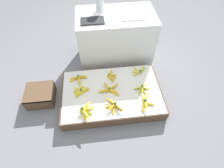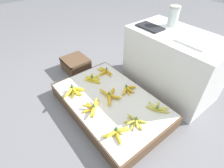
{
  "view_description": "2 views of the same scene",
  "coord_description": "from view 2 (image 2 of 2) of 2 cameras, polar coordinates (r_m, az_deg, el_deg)",
  "views": [
    {
      "loc": [
        -0.14,
        -1.24,
        1.88
      ],
      "look_at": [
        0.01,
        0.02,
        0.25
      ],
      "focal_mm": 28.0,
      "sensor_mm": 36.0,
      "label": 1
    },
    {
      "loc": [
        1.01,
        -0.79,
        1.43
      ],
      "look_at": [
        -0.07,
        0.08,
        0.26
      ],
      "focal_mm": 28.0,
      "sensor_mm": 36.0,
      "label": 2
    }
  ],
  "objects": [
    {
      "name": "ground_plane",
      "position": [
        1.92,
        -0.42,
        -8.07
      ],
      "size": [
        10.0,
        10.0,
        0.0
      ],
      "primitive_type": "plane",
      "color": "slate"
    },
    {
      "name": "display_platform",
      "position": [
        1.87,
        -0.43,
        -6.56
      ],
      "size": [
        1.21,
        0.78,
        0.15
      ],
      "color": "brown",
      "rests_on": "ground_plane"
    },
    {
      "name": "back_vendor_table",
      "position": [
        2.08,
        19.07,
        6.33
      ],
      "size": [
        1.01,
        0.57,
        0.69
      ],
      "color": "white",
      "rests_on": "ground_plane"
    },
    {
      "name": "wooden_crate",
      "position": [
        2.47,
        -11.76,
        6.29
      ],
      "size": [
        0.33,
        0.31,
        0.18
      ],
      "color": "brown",
      "rests_on": "ground_plane"
    },
    {
      "name": "banana_bunch_front_left",
      "position": [
        1.9,
        -12.42,
        -2.23
      ],
      "size": [
        0.19,
        0.25,
        0.11
      ],
      "color": "yellow",
      "rests_on": "display_platform"
    },
    {
      "name": "banana_bunch_front_midleft",
      "position": [
        1.71,
        -6.41,
        -7.6
      ],
      "size": [
        0.21,
        0.24,
        0.1
      ],
      "color": "gold",
      "rests_on": "display_platform"
    },
    {
      "name": "banana_bunch_front_midright",
      "position": [
        1.51,
        1.59,
        -15.57
      ],
      "size": [
        0.17,
        0.24,
        0.11
      ],
      "color": "yellow",
      "rests_on": "display_platform"
    },
    {
      "name": "banana_bunch_middle_left",
      "position": [
        2.03,
        -6.32,
        1.75
      ],
      "size": [
        0.21,
        0.17,
        0.11
      ],
      "color": "yellow",
      "rests_on": "display_platform"
    },
    {
      "name": "banana_bunch_middle_midleft",
      "position": [
        1.81,
        -0.66,
        -3.82
      ],
      "size": [
        0.27,
        0.22,
        0.09
      ],
      "color": "gold",
      "rests_on": "display_platform"
    },
    {
      "name": "banana_bunch_middle_midright",
      "position": [
        1.6,
        7.58,
        -12.08
      ],
      "size": [
        0.21,
        0.18,
        0.08
      ],
      "color": "gold",
      "rests_on": "display_platform"
    },
    {
      "name": "banana_bunch_back_left",
      "position": [
        2.14,
        -2.27,
        4.11
      ],
      "size": [
        0.24,
        0.17,
        0.09
      ],
      "color": "gold",
      "rests_on": "display_platform"
    },
    {
      "name": "banana_bunch_back_midleft",
      "position": [
        1.89,
        5.21,
        -1.78
      ],
      "size": [
        0.14,
        0.22,
        0.09
      ],
      "color": "gold",
      "rests_on": "display_platform"
    },
    {
      "name": "banana_bunch_back_midright",
      "position": [
        1.75,
        14.61,
        -7.59
      ],
      "size": [
        0.22,
        0.17,
        0.09
      ],
      "color": "gold",
      "rests_on": "display_platform"
    },
    {
      "name": "glass_jar",
      "position": [
        2.08,
        19.44,
        20.21
      ],
      "size": [
        0.11,
        0.11,
        0.21
      ],
      "color": "silver",
      "rests_on": "back_vendor_table"
    },
    {
      "name": "foam_tray_white",
      "position": [
        1.79,
        25.24,
        12.26
      ],
      "size": [
        0.29,
        0.2,
        0.02
      ],
      "color": "white",
      "rests_on": "back_vendor_table"
    },
    {
      "name": "foam_tray_dark",
      "position": [
        1.99,
        12.31,
        17.75
      ],
      "size": [
        0.28,
        0.17,
        0.02
      ],
      "color": "#232328",
      "rests_on": "back_vendor_table"
    }
  ]
}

